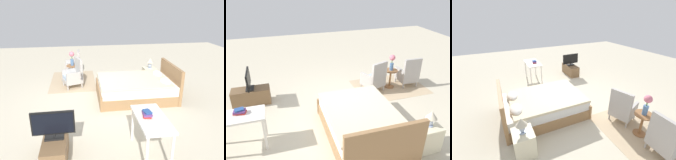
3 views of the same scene
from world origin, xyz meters
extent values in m
plane|color=beige|center=(0.00, 0.00, 0.00)|extent=(16.00, 16.00, 0.00)
cube|color=tan|center=(-1.89, -0.75, 0.00)|extent=(2.10, 1.50, 0.01)
cube|color=#997047|center=(-0.22, 1.04, 0.14)|extent=(1.48, 2.15, 0.28)
cube|color=white|center=(-0.22, 1.04, 0.40)|extent=(1.42, 2.07, 0.24)
cube|color=beige|center=(-0.22, 0.95, 0.55)|extent=(1.46, 1.90, 0.06)
cube|color=#997047|center=(-0.21, 2.07, 0.48)|extent=(1.49, 0.09, 0.96)
cube|color=#997047|center=(-0.23, 0.00, 0.20)|extent=(1.49, 0.07, 0.40)
ellipsoid|color=white|center=(-0.54, 1.79, 0.59)|extent=(0.44, 0.28, 0.14)
ellipsoid|color=white|center=(0.12, 1.79, 0.59)|extent=(0.44, 0.28, 0.14)
cylinder|color=#ADA8A3|center=(-2.70, -0.97, 0.09)|extent=(0.04, 0.04, 0.16)
cylinder|color=#ADA8A3|center=(-2.24, -0.98, 0.09)|extent=(0.04, 0.04, 0.16)
cylinder|color=#ADA8A3|center=(-2.69, -0.51, 0.09)|extent=(0.04, 0.04, 0.16)
cylinder|color=#ADA8A3|center=(-2.23, -0.52, 0.09)|extent=(0.04, 0.04, 0.16)
cube|color=#ADA8A3|center=(-2.47, -0.75, 0.23)|extent=(0.55, 0.55, 0.12)
cube|color=#A3B7CC|center=(-2.47, -0.75, 0.34)|extent=(0.50, 0.50, 0.10)
cube|color=#ADA8A3|center=(-2.46, -0.52, 0.61)|extent=(0.54, 0.09, 0.64)
cube|color=#ADA8A3|center=(-2.70, -0.74, 0.42)|extent=(0.08, 0.51, 0.26)
cube|color=#ADA8A3|center=(-2.23, -0.75, 0.42)|extent=(0.08, 0.51, 0.26)
cylinder|color=#ADA8A3|center=(-1.46, -1.04, 0.09)|extent=(0.04, 0.04, 0.16)
cylinder|color=#ADA8A3|center=(-1.03, -0.89, 0.09)|extent=(0.04, 0.04, 0.16)
cylinder|color=#ADA8A3|center=(-1.61, -0.61, 0.09)|extent=(0.04, 0.04, 0.16)
cylinder|color=#ADA8A3|center=(-1.18, -0.45, 0.09)|extent=(0.04, 0.04, 0.16)
cube|color=#ADA8A3|center=(-1.32, -0.75, 0.23)|extent=(0.69, 0.69, 0.12)
cube|color=#A3B7CC|center=(-1.32, -0.75, 0.34)|extent=(0.63, 0.63, 0.10)
cube|color=#ADA8A3|center=(-1.40, -0.53, 0.61)|extent=(0.54, 0.26, 0.64)
cube|color=#ADA8A3|center=(-1.54, -0.83, 0.42)|extent=(0.24, 0.51, 0.26)
cube|color=#ADA8A3|center=(-1.10, -0.67, 0.42)|extent=(0.24, 0.51, 0.26)
cylinder|color=#936038|center=(-1.89, -0.74, 0.01)|extent=(0.28, 0.28, 0.03)
cylinder|color=#936038|center=(-1.89, -0.74, 0.28)|extent=(0.06, 0.06, 0.51)
cylinder|color=#936038|center=(-1.89, -0.74, 0.55)|extent=(0.40, 0.40, 0.02)
cylinder|color=#4C709E|center=(-1.89, -0.74, 0.67)|extent=(0.11, 0.11, 0.22)
cylinder|color=#477538|center=(-1.89, -0.74, 0.83)|extent=(0.02, 0.02, 0.10)
sphere|color=#DB7084|center=(-1.89, -0.74, 0.95)|extent=(0.17, 0.17, 0.17)
cube|color=beige|center=(-1.28, 1.79, 0.27)|extent=(0.44, 0.40, 0.54)
cube|color=#B3AB8E|center=(-1.28, 1.59, 0.38)|extent=(0.37, 0.01, 0.09)
cylinder|color=#9EADC6|center=(-1.28, 1.79, 0.55)|extent=(0.13, 0.13, 0.02)
ellipsoid|color=#9EADC6|center=(-1.28, 1.79, 0.64)|extent=(0.11, 0.11, 0.16)
cone|color=beige|center=(-1.28, 1.79, 0.79)|extent=(0.22, 0.22, 0.15)
cube|color=brown|center=(2.08, -0.98, 0.22)|extent=(0.96, 0.40, 0.44)
cube|color=black|center=(2.08, -0.98, 0.45)|extent=(0.20, 0.32, 0.03)
cylinder|color=black|center=(2.08, -0.98, 0.49)|extent=(0.04, 0.04, 0.05)
cube|color=black|center=(2.08, -0.98, 0.73)|extent=(0.05, 0.72, 0.42)
cube|color=black|center=(2.11, -0.98, 0.73)|extent=(0.01, 0.67, 0.38)
cylinder|color=silver|center=(1.73, 0.48, 0.36)|extent=(0.05, 0.05, 0.71)
cylinder|color=silver|center=(2.67, 0.48, 0.36)|extent=(0.05, 0.05, 0.71)
cylinder|color=silver|center=(1.73, 0.90, 0.36)|extent=(0.05, 0.05, 0.71)
cylinder|color=silver|center=(2.67, 0.90, 0.36)|extent=(0.05, 0.05, 0.71)
cube|color=silver|center=(2.20, 0.69, 0.73)|extent=(1.04, 0.52, 0.04)
cube|color=#AD2823|center=(2.14, 0.63, 0.77)|extent=(0.25, 0.19, 0.03)
cube|color=#66387A|center=(2.14, 0.63, 0.80)|extent=(0.23, 0.17, 0.04)
cube|color=#284C8E|center=(2.14, 0.63, 0.83)|extent=(0.19, 0.15, 0.03)
camera|label=1|loc=(5.36, -0.48, 2.66)|focal=35.00mm
camera|label=2|loc=(1.37, 4.47, 3.15)|focal=35.00mm
camera|label=3|loc=(-3.57, 2.00, 2.63)|focal=24.00mm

